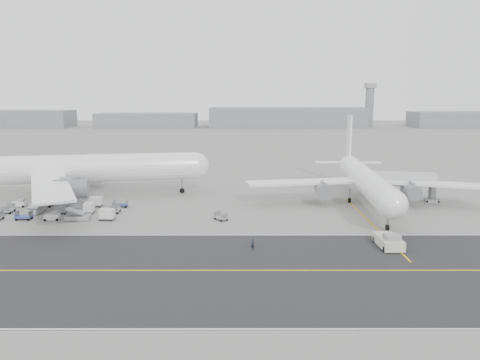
{
  "coord_description": "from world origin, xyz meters",
  "views": [
    {
      "loc": [
        6.13,
        -76.84,
        22.97
      ],
      "look_at": [
        6.2,
        12.0,
        6.74
      ],
      "focal_mm": 35.0,
      "sensor_mm": 36.0,
      "label": 1
    }
  ],
  "objects_px": {
    "airliner_a": "(66,169)",
    "pushback_tug": "(389,241)",
    "control_tower": "(369,104)",
    "jet_bridge": "(398,180)",
    "ground_crew_a": "(253,245)",
    "airliner_b": "(365,180)"
  },
  "relations": [
    {
      "from": "airliner_a",
      "to": "jet_bridge",
      "type": "height_order",
      "value": "airliner_a"
    },
    {
      "from": "control_tower",
      "to": "jet_bridge",
      "type": "distance_m",
      "value": 248.74
    },
    {
      "from": "airliner_a",
      "to": "control_tower",
      "type": "bearing_deg",
      "value": -39.22
    },
    {
      "from": "pushback_tug",
      "to": "airliner_a",
      "type": "bearing_deg",
      "value": 148.65
    },
    {
      "from": "jet_bridge",
      "to": "ground_crew_a",
      "type": "height_order",
      "value": "jet_bridge"
    },
    {
      "from": "airliner_b",
      "to": "airliner_a",
      "type": "bearing_deg",
      "value": 178.56
    },
    {
      "from": "airliner_b",
      "to": "ground_crew_a",
      "type": "xyz_separation_m",
      "value": [
        -24.73,
        -30.7,
        -4.3
      ]
    },
    {
      "from": "control_tower",
      "to": "pushback_tug",
      "type": "xyz_separation_m",
      "value": [
        -71.09,
        -273.39,
        -15.27
      ]
    },
    {
      "from": "airliner_a",
      "to": "pushback_tug",
      "type": "height_order",
      "value": "airliner_a"
    },
    {
      "from": "control_tower",
      "to": "airliner_a",
      "type": "xyz_separation_m",
      "value": [
        -133.06,
        -237.94,
        -9.77
      ]
    },
    {
      "from": "pushback_tug",
      "to": "ground_crew_a",
      "type": "relative_size",
      "value": 4.97
    },
    {
      "from": "pushback_tug",
      "to": "jet_bridge",
      "type": "bearing_deg",
      "value": 68.07
    },
    {
      "from": "control_tower",
      "to": "airliner_a",
      "type": "relative_size",
      "value": 0.48
    },
    {
      "from": "pushback_tug",
      "to": "jet_bridge",
      "type": "distance_m",
      "value": 34.4
    },
    {
      "from": "airliner_b",
      "to": "control_tower",
      "type": "bearing_deg",
      "value": 78.38
    },
    {
      "from": "airliner_a",
      "to": "pushback_tug",
      "type": "bearing_deg",
      "value": -129.78
    },
    {
      "from": "airliner_a",
      "to": "ground_crew_a",
      "type": "distance_m",
      "value": 55.45
    },
    {
      "from": "airliner_a",
      "to": "airliner_b",
      "type": "xyz_separation_m",
      "value": [
        65.9,
        -6.01,
        -1.34
      ]
    },
    {
      "from": "jet_bridge",
      "to": "ground_crew_a",
      "type": "bearing_deg",
      "value": -124.79
    },
    {
      "from": "jet_bridge",
      "to": "control_tower",
      "type": "bearing_deg",
      "value": 85.87
    },
    {
      "from": "control_tower",
      "to": "jet_bridge",
      "type": "relative_size",
      "value": 1.8
    },
    {
      "from": "airliner_b",
      "to": "pushback_tug",
      "type": "relative_size",
      "value": 6.15
    }
  ]
}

